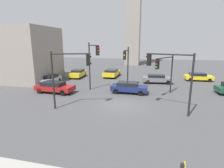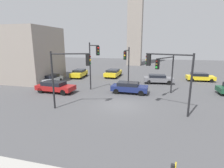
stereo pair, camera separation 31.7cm
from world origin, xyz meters
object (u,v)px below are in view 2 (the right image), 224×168
at_px(traffic_light_2, 127,60).
at_px(car_1, 113,73).
at_px(traffic_light_1, 169,69).
at_px(traffic_light_4, 93,58).
at_px(car_0, 200,77).
at_px(car_5, 158,79).
at_px(car_4, 129,87).
at_px(traffic_light_0, 70,68).
at_px(car_7, 79,73).
at_px(traffic_light_3, 165,67).
at_px(car_3, 50,79).
at_px(car_6, 55,87).

height_order(traffic_light_2, car_1, traffic_light_2).
height_order(traffic_light_1, traffic_light_4, traffic_light_4).
relative_size(car_0, car_5, 0.95).
relative_size(traffic_light_1, car_4, 1.19).
height_order(traffic_light_0, car_7, traffic_light_0).
bearing_deg(traffic_light_4, traffic_light_0, -39.93).
bearing_deg(traffic_light_2, traffic_light_3, 63.58).
bearing_deg(car_0, traffic_light_2, -146.76).
bearing_deg(car_0, car_5, -155.22).
bearing_deg(car_4, traffic_light_2, 108.50).
distance_m(car_1, car_4, 10.82).
bearing_deg(traffic_light_3, traffic_light_2, -89.02).
bearing_deg(traffic_light_3, car_3, -71.24).
bearing_deg(car_1, traffic_light_0, -178.05).
xyz_separation_m(car_3, car_4, (12.33, -2.47, 0.04)).
xyz_separation_m(traffic_light_4, car_5, (7.64, 6.91, -3.46)).
distance_m(traffic_light_1, car_5, 11.84).
relative_size(car_4, car_5, 0.97).
bearing_deg(car_6, car_1, 72.99).
xyz_separation_m(traffic_light_0, car_7, (-5.76, 14.18, -3.00)).
distance_m(traffic_light_2, traffic_light_3, 5.25).
distance_m(car_3, car_7, 5.89).
distance_m(traffic_light_3, car_3, 16.77).
bearing_deg(car_0, traffic_light_3, -123.10).
xyz_separation_m(traffic_light_2, car_1, (-3.77, 7.84, -3.00)).
height_order(traffic_light_0, traffic_light_3, traffic_light_0).
xyz_separation_m(traffic_light_4, car_0, (14.11, 10.32, -3.51)).
xyz_separation_m(car_5, car_7, (-13.52, 1.60, 0.02)).
relative_size(traffic_light_3, car_3, 1.09).
bearing_deg(traffic_light_3, car_6, -54.47).
distance_m(car_1, car_7, 6.03).
xyz_separation_m(car_4, car_6, (-8.79, -1.92, 0.01)).
xyz_separation_m(traffic_light_3, car_5, (-0.59, 6.73, -2.60)).
relative_size(traffic_light_3, traffic_light_4, 0.77).
bearing_deg(car_6, car_3, 132.23).
relative_size(traffic_light_0, car_4, 1.21).
bearing_deg(car_0, car_3, -164.82).
bearing_deg(traffic_light_4, car_7, 176.02).
height_order(traffic_light_1, car_4, traffic_light_1).
distance_m(traffic_light_2, car_1, 9.20).
xyz_separation_m(car_4, car_5, (3.39, 6.34, -0.01)).
bearing_deg(car_0, car_1, 176.49).
distance_m(traffic_light_0, traffic_light_4, 5.69).
height_order(traffic_light_2, car_0, traffic_light_2).
height_order(car_4, car_5, car_4).
xyz_separation_m(traffic_light_1, car_7, (-14.19, 13.02, -3.02)).
xyz_separation_m(traffic_light_0, car_1, (-0.04, 16.13, -3.00)).
height_order(traffic_light_1, car_7, traffic_light_1).
xyz_separation_m(traffic_light_4, car_6, (-4.54, -1.35, -3.45)).
bearing_deg(car_5, car_6, -152.01).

